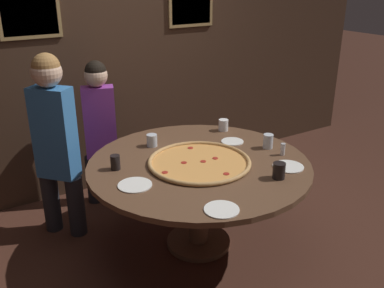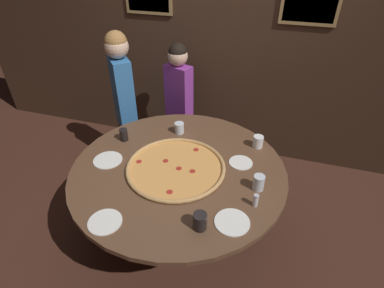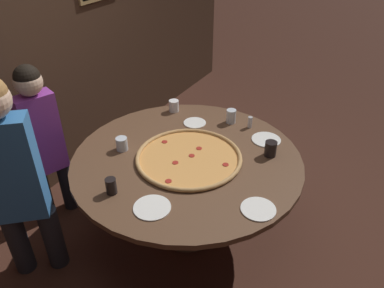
{
  "view_description": "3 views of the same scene",
  "coord_description": "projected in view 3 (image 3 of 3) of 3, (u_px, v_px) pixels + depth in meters",
  "views": [
    {
      "loc": [
        -1.61,
        -2.49,
        2.1
      ],
      "look_at": [
        -0.11,
        -0.08,
        0.94
      ],
      "focal_mm": 40.0,
      "sensor_mm": 36.0,
      "label": 1
    },
    {
      "loc": [
        0.65,
        -1.72,
        2.25
      ],
      "look_at": [
        0.1,
        0.05,
        0.95
      ],
      "focal_mm": 28.0,
      "sensor_mm": 36.0,
      "label": 2
    },
    {
      "loc": [
        -1.94,
        -1.16,
        2.33
      ],
      "look_at": [
        0.02,
        -0.03,
        0.85
      ],
      "focal_mm": 35.0,
      "sensor_mm": 36.0,
      "label": 3
    }
  ],
  "objects": [
    {
      "name": "ground_plane",
      "position": [
        188.0,
        228.0,
        3.17
      ],
      "size": [
        24.0,
        24.0,
        0.0
      ],
      "primitive_type": "plane",
      "color": "#422319"
    },
    {
      "name": "back_wall",
      "position": [
        34.0,
        50.0,
        3.06
      ],
      "size": [
        6.4,
        0.08,
        2.6
      ],
      "color": "#3D281C",
      "rests_on": "ground_plane"
    },
    {
      "name": "dining_table",
      "position": [
        187.0,
        170.0,
        2.83
      ],
      "size": [
        1.7,
        1.7,
        0.74
      ],
      "color": "brown",
      "rests_on": "ground_plane"
    },
    {
      "name": "giant_pizza",
      "position": [
        189.0,
        157.0,
        2.74
      ],
      "size": [
        0.78,
        0.78,
        0.03
      ],
      "color": "#E0994C",
      "rests_on": "dining_table"
    },
    {
      "name": "drink_cup_beside_pizza",
      "position": [
        271.0,
        149.0,
        2.75
      ],
      "size": [
        0.09,
        0.09,
        0.12
      ],
      "primitive_type": "cylinder",
      "color": "black",
      "rests_on": "dining_table"
    },
    {
      "name": "drink_cup_by_shaker",
      "position": [
        174.0,
        106.0,
        3.34
      ],
      "size": [
        0.09,
        0.09,
        0.1
      ],
      "primitive_type": "cylinder",
      "color": "white",
      "rests_on": "dining_table"
    },
    {
      "name": "drink_cup_front_edge",
      "position": [
        122.0,
        144.0,
        2.82
      ],
      "size": [
        0.09,
        0.09,
        0.1
      ],
      "primitive_type": "cylinder",
      "color": "silver",
      "rests_on": "dining_table"
    },
    {
      "name": "drink_cup_far_right",
      "position": [
        231.0,
        116.0,
        3.17
      ],
      "size": [
        0.08,
        0.08,
        0.12
      ],
      "primitive_type": "cylinder",
      "color": "silver",
      "rests_on": "dining_table"
    },
    {
      "name": "drink_cup_near_left",
      "position": [
        111.0,
        186.0,
        2.4
      ],
      "size": [
        0.07,
        0.07,
        0.11
      ],
      "primitive_type": "cylinder",
      "color": "black",
      "rests_on": "dining_table"
    },
    {
      "name": "white_plate_beside_cup",
      "position": [
        195.0,
        123.0,
        3.18
      ],
      "size": [
        0.19,
        0.19,
        0.01
      ],
      "primitive_type": "cylinder",
      "color": "white",
      "rests_on": "dining_table"
    },
    {
      "name": "white_plate_right_side",
      "position": [
        266.0,
        140.0,
        2.96
      ],
      "size": [
        0.23,
        0.23,
        0.01
      ],
      "primitive_type": "cylinder",
      "color": "white",
      "rests_on": "dining_table"
    },
    {
      "name": "white_plate_near_front",
      "position": [
        152.0,
        207.0,
        2.3
      ],
      "size": [
        0.23,
        0.23,
        0.01
      ],
      "primitive_type": "cylinder",
      "color": "white",
      "rests_on": "dining_table"
    },
    {
      "name": "white_plate_far_back",
      "position": [
        258.0,
        209.0,
        2.29
      ],
      "size": [
        0.22,
        0.22,
        0.01
      ],
      "primitive_type": "cylinder",
      "color": "white",
      "rests_on": "dining_table"
    },
    {
      "name": "condiment_shaker",
      "position": [
        250.0,
        122.0,
        3.1
      ],
      "size": [
        0.04,
        0.04,
        0.1
      ],
      "color": "silver",
      "rests_on": "dining_table"
    },
    {
      "name": "diner_far_left",
      "position": [
        14.0,
        174.0,
        2.38
      ],
      "size": [
        0.36,
        0.38,
        1.54
      ],
      "rotation": [
        0.0,
        0.0,
        2.29
      ],
      "color": "#232328",
      "rests_on": "ground_plane"
    },
    {
      "name": "diner_side_right",
      "position": [
        42.0,
        137.0,
        2.93
      ],
      "size": [
        0.36,
        0.24,
        1.37
      ],
      "rotation": [
        0.0,
        0.0,
        2.81
      ],
      "color": "#232328",
      "rests_on": "ground_plane"
    }
  ]
}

